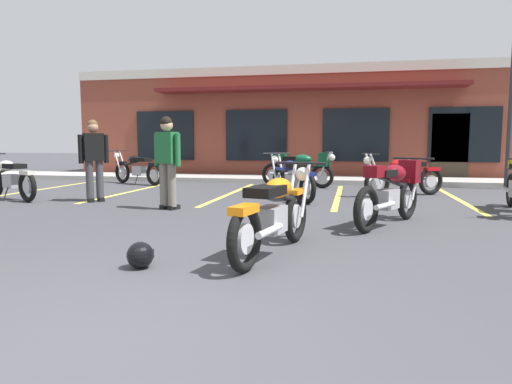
{
  "coord_description": "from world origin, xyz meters",
  "views": [
    {
      "loc": [
        1.56,
        -2.24,
        1.22
      ],
      "look_at": [
        0.3,
        3.73,
        0.55
      ],
      "focal_mm": 32.0,
      "sensor_mm": 36.0,
      "label": 1
    }
  ],
  "objects": [
    {
      "name": "painted_stall_lines",
      "position": [
        -0.0,
        8.17,
        0.0
      ],
      "size": [
        12.74,
        4.8,
        0.01
      ],
      "color": "#DBCC4C",
      "rests_on": "ground_plane"
    },
    {
      "name": "motorcycle_green_cafe_racer",
      "position": [
        -5.58,
        6.15,
        0.46
      ],
      "size": [
        1.96,
        1.18,
        0.98
      ],
      "color": "black",
      "rests_on": "ground_plane"
    },
    {
      "name": "motorcycle_red_sportbike",
      "position": [
        0.31,
        7.39,
        0.46
      ],
      "size": [
        1.36,
        1.86,
        0.98
      ],
      "color": "black",
      "rests_on": "ground_plane"
    },
    {
      "name": "motorcycle_foreground_classic",
      "position": [
        0.75,
        2.56,
        0.46
      ],
      "size": [
        0.79,
        2.09,
        0.98
      ],
      "color": "black",
      "rests_on": "ground_plane"
    },
    {
      "name": "person_by_back_row",
      "position": [
        -1.7,
        5.46,
        0.95
      ],
      "size": [
        0.6,
        0.37,
        1.68
      ],
      "color": "black",
      "rests_on": "ground_plane"
    },
    {
      "name": "brick_storefront_building",
      "position": [
        0.0,
        15.69,
        1.87
      ],
      "size": [
        16.41,
        6.38,
        3.74
      ],
      "color": "brown",
      "rests_on": "ground_plane"
    },
    {
      "name": "ground_plane",
      "position": [
        0.0,
        3.8,
        0.0
      ],
      "size": [
        80.0,
        80.0,
        0.0
      ],
      "primitive_type": "plane",
      "color": "#3D3D42"
    },
    {
      "name": "motorcycle_cream_vintage",
      "position": [
        -4.55,
        9.99,
        0.46
      ],
      "size": [
        1.96,
        1.18,
        0.98
      ],
      "color": "black",
      "rests_on": "ground_plane"
    },
    {
      "name": "sidewalk_kerb",
      "position": [
        0.0,
        11.77,
        0.07
      ],
      "size": [
        22.0,
        1.8,
        0.14
      ],
      "primitive_type": "cube",
      "color": "#A8A59E",
      "rests_on": "ground_plane"
    },
    {
      "name": "helmet_on_pavement",
      "position": [
        -0.43,
        1.75,
        0.13
      ],
      "size": [
        0.26,
        0.26,
        0.26
      ],
      "color": "black",
      "rests_on": "ground_plane"
    },
    {
      "name": "motorcycle_black_cruiser",
      "position": [
        2.15,
        4.71,
        0.53
      ],
      "size": [
        1.24,
        1.93,
        0.98
      ],
      "color": "black",
      "rests_on": "ground_plane"
    },
    {
      "name": "motorcycle_blue_standard",
      "position": [
        2.71,
        8.52,
        0.46
      ],
      "size": [
        1.89,
        1.31,
        0.98
      ],
      "color": "black",
      "rests_on": "ground_plane"
    },
    {
      "name": "person_in_black_shirt",
      "position": [
        -3.62,
        6.21,
        0.95
      ],
      "size": [
        0.5,
        0.49,
        1.68
      ],
      "color": "black",
      "rests_on": "ground_plane"
    },
    {
      "name": "motorcycle_silver_naked",
      "position": [
        0.2,
        10.07,
        0.53
      ],
      "size": [
        2.07,
        0.85,
        0.98
      ],
      "color": "black",
      "rests_on": "ground_plane"
    }
  ]
}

